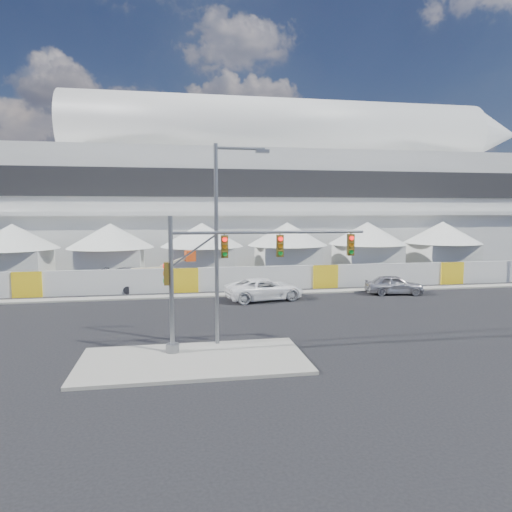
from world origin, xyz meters
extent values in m
plane|color=black|center=(0.00, 0.00, 0.00)|extent=(160.00, 160.00, 0.00)
cube|color=gray|center=(-6.00, -3.00, 0.07)|extent=(10.00, 5.00, 0.15)
cube|color=gray|center=(20.00, 12.50, 0.06)|extent=(80.00, 1.20, 0.12)
cube|color=silver|center=(8.00, 42.00, 7.00)|extent=(80.00, 24.00, 14.00)
cube|color=black|center=(8.00, 29.85, 9.80)|extent=(68.00, 0.30, 3.20)
cube|color=silver|center=(8.00, 29.60, 6.30)|extent=(72.00, 0.80, 0.50)
cylinder|color=silver|center=(8.00, 40.00, 17.78)|extent=(57.60, 8.40, 8.40)
cylinder|color=silver|center=(10.00, 40.00, 17.36)|extent=(51.60, 6.80, 6.80)
cylinder|color=silver|center=(12.00, 40.00, 16.94)|extent=(45.60, 5.20, 5.20)
cone|color=silver|center=(40.80, 40.00, 18.00)|extent=(8.00, 7.60, 7.60)
cube|color=silver|center=(-22.00, 24.00, 1.50)|extent=(6.00, 6.00, 3.00)
cone|color=silver|center=(-22.00, 24.00, 4.20)|extent=(8.40, 8.40, 2.40)
cube|color=silver|center=(-13.00, 24.00, 1.50)|extent=(6.00, 6.00, 3.00)
cone|color=silver|center=(-13.00, 24.00, 4.20)|extent=(8.40, 8.40, 2.40)
cube|color=silver|center=(-4.00, 24.00, 1.50)|extent=(6.00, 6.00, 3.00)
cone|color=silver|center=(-4.00, 24.00, 4.20)|extent=(8.40, 8.40, 2.40)
cube|color=silver|center=(5.00, 24.00, 1.50)|extent=(6.00, 6.00, 3.00)
cone|color=silver|center=(5.00, 24.00, 4.20)|extent=(8.40, 8.40, 2.40)
cube|color=silver|center=(14.00, 24.00, 1.50)|extent=(6.00, 6.00, 3.00)
cone|color=silver|center=(14.00, 24.00, 4.20)|extent=(8.40, 8.40, 2.40)
cube|color=silver|center=(23.00, 24.00, 1.50)|extent=(6.00, 6.00, 3.00)
cone|color=silver|center=(23.00, 24.00, 4.20)|extent=(8.40, 8.40, 2.40)
cube|color=silver|center=(6.00, 14.50, 1.00)|extent=(70.00, 0.25, 2.00)
imported|color=#ACACB0|center=(10.49, 10.68, 0.78)|extent=(2.50, 4.78, 1.55)
imported|color=white|center=(-0.16, 10.25, 0.82)|extent=(3.82, 6.35, 1.65)
imported|color=silver|center=(13.00, 18.48, 0.73)|extent=(2.31, 4.61, 1.45)
imported|color=black|center=(23.54, 19.14, 0.66)|extent=(2.76, 4.20, 1.33)
imported|color=#B3B3B8|center=(-10.53, 19.28, 0.77)|extent=(2.73, 5.53, 1.54)
cylinder|color=slate|center=(-6.92, -1.87, 3.31)|extent=(0.21, 0.21, 6.32)
cylinder|color=slate|center=(-6.92, -1.87, 0.35)|extent=(0.61, 0.61, 0.40)
cylinder|color=slate|center=(-2.30, -1.87, 5.68)|extent=(9.24, 0.14, 0.14)
cube|color=#594714|center=(-4.46, -1.87, 5.04)|extent=(0.32, 0.22, 1.05)
cube|color=#594714|center=(-1.82, -1.87, 5.04)|extent=(0.32, 0.22, 1.05)
cube|color=#594714|center=(1.71, -1.87, 5.04)|extent=(0.32, 0.22, 1.05)
cube|color=#594714|center=(-7.14, -1.87, 3.84)|extent=(0.22, 0.32, 1.05)
cylinder|color=slate|center=(-4.74, -0.80, 5.02)|extent=(0.19, 0.19, 9.74)
cylinder|color=slate|center=(-3.55, -0.80, 9.67)|extent=(2.38, 0.13, 0.13)
cube|color=slate|center=(-2.47, -0.80, 9.56)|extent=(0.65, 0.27, 0.16)
cube|color=#D64714|center=(-9.69, 15.50, 0.50)|extent=(3.48, 2.10, 0.99)
cube|color=beige|center=(-8.61, 15.50, 1.80)|extent=(3.41, 1.04, 0.32)
cube|color=beige|center=(-6.63, 15.50, 2.34)|extent=(2.65, 0.83, 1.09)
cube|color=#D64714|center=(-5.37, 15.50, 2.79)|extent=(0.96, 0.96, 0.90)
camera|label=1|loc=(-6.72, -22.85, 6.75)|focal=32.00mm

